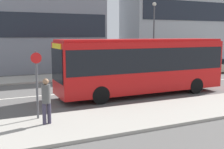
{
  "coord_description": "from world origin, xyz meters",
  "views": [
    {
      "loc": [
        -5.89,
        -16.54,
        3.59
      ],
      "look_at": [
        0.92,
        -1.93,
        1.3
      ],
      "focal_mm": 45.0,
      "sensor_mm": 36.0,
      "label": 1
    }
  ],
  "objects": [
    {
      "name": "bus_stop_sign",
      "position": [
        -3.9,
        -4.97,
        1.76
      ],
      "size": [
        0.44,
        0.12,
        2.8
      ],
      "color": "#4C4C51",
      "rests_on": "sidewalk_near"
    },
    {
      "name": "pedestrian_near_stop",
      "position": [
        -3.72,
        -5.85,
        1.16
      ],
      "size": [
        0.35,
        0.34,
        1.8
      ],
      "rotation": [
        0.0,
        0.0,
        3.34
      ],
      "color": "#383347",
      "rests_on": "sidewalk_near"
    },
    {
      "name": "parked_car_0",
      "position": [
        11.25,
        3.49,
        0.67
      ],
      "size": [
        4.18,
        1.7,
        1.43
      ],
      "color": "silver",
      "rests_on": "ground_plane"
    },
    {
      "name": "city_bus",
      "position": [
        2.75,
        -2.23,
        1.92
      ],
      "size": [
        10.27,
        2.52,
        3.33
      ],
      "rotation": [
        0.0,
        0.0,
        -0.08
      ],
      "color": "red",
      "rests_on": "ground_plane"
    },
    {
      "name": "ground_plane",
      "position": [
        0.0,
        0.0,
        0.0
      ],
      "size": [
        120.0,
        120.0,
        0.0
      ],
      "primitive_type": "plane",
      "color": "#595654"
    },
    {
      "name": "sidewalk_near",
      "position": [
        0.0,
        -6.25,
        0.07
      ],
      "size": [
        44.0,
        3.5,
        0.13
      ],
      "color": "#A39E93",
      "rests_on": "ground_plane"
    },
    {
      "name": "street_lamp",
      "position": [
        8.58,
        5.4,
        4.07
      ],
      "size": [
        0.36,
        0.36,
        6.39
      ],
      "color": "#4C4C51",
      "rests_on": "sidewalk_far"
    },
    {
      "name": "lane_centerline",
      "position": [
        0.0,
        0.0,
        0.0
      ],
      "size": [
        41.8,
        0.16,
        0.01
      ],
      "color": "silver",
      "rests_on": "ground_plane"
    },
    {
      "name": "sidewalk_far",
      "position": [
        0.0,
        6.25,
        0.07
      ],
      "size": [
        44.0,
        3.5,
        0.13
      ],
      "color": "#A39E93",
      "rests_on": "ground_plane"
    }
  ]
}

